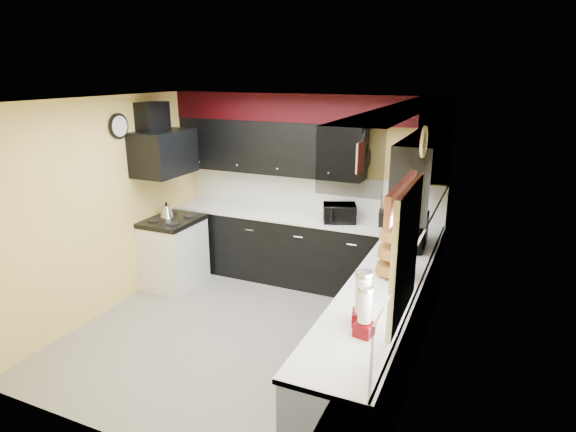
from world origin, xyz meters
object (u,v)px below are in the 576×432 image
Objects in this scene: microwave at (407,231)px; kettle at (167,211)px; utensil_crock at (384,220)px; knife_block at (383,218)px; toaster_oven at (340,213)px.

microwave is 3.09m from kettle.
utensil_crock is 0.06m from knife_block.
knife_block is at bearing -19.04° from toaster_oven.
kettle is at bearing 88.81° from microwave.
microwave is 3.44× the size of kettle.
kettle is at bearing -164.68° from utensil_crock.
utensil_crock reaches higher than kettle.
toaster_oven is 2.26m from kettle.
utensil_crock is (-0.39, 0.59, -0.09)m from microwave.
microwave is 0.67m from knife_block.
toaster_oven is at bearing 17.01° from kettle.
toaster_oven reaches higher than knife_block.
knife_block is at bearing -90.00° from utensil_crock.
knife_block is (0.00, -0.05, 0.03)m from utensil_crock.
utensil_crock is at bearing 15.32° from kettle.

